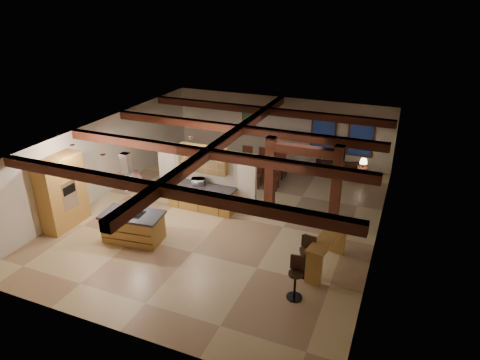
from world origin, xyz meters
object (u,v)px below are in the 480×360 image
object	(u,v)px
dining_table	(260,173)
bar_counter	(327,247)
sofa	(339,166)
kitchen_island	(133,226)

from	to	relation	value
dining_table	bar_counter	xyz separation A→B (m)	(3.80, -5.06, 0.39)
sofa	bar_counter	xyz separation A→B (m)	(0.98, -7.17, 0.41)
dining_table	kitchen_island	bearing A→B (deg)	-100.31
kitchen_island	bar_counter	size ratio (longest dim) A/B	0.99
kitchen_island	bar_counter	world-z (taller)	bar_counter
kitchen_island	dining_table	xyz separation A→B (m)	(2.08, 5.87, -0.17)
kitchen_island	dining_table	world-z (taller)	kitchen_island
kitchen_island	bar_counter	bearing A→B (deg)	7.90
bar_counter	dining_table	bearing A→B (deg)	126.93
kitchen_island	bar_counter	distance (m)	5.94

